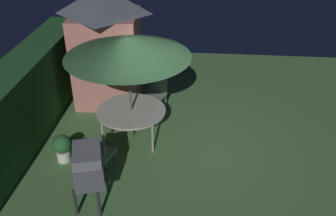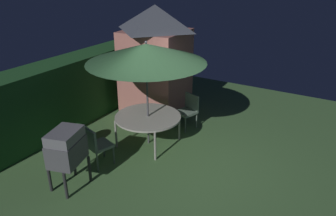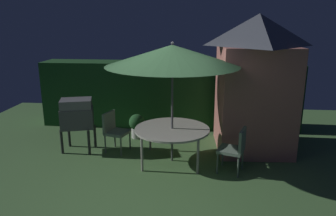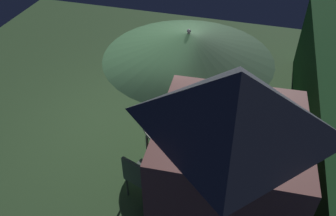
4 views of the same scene
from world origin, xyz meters
The scene contains 9 objects.
ground_plane centered at (0.00, 0.00, 0.00)m, with size 11.00×11.00×0.00m, color #47703D.
hedge_backdrop centered at (0.00, 3.50, 0.89)m, with size 7.00×0.87×1.77m.
garden_shed centered at (2.04, 1.98, 1.54)m, with size 1.75×1.80×3.01m.
patio_table centered at (0.27, 1.08, 0.68)m, with size 1.55×1.55×0.72m.
patio_umbrella centered at (0.27, 1.08, 2.21)m, with size 2.64×2.64×2.48m.
bbq_grill centered at (-1.88, 1.44, 0.85)m, with size 0.81×0.67×1.20m.
chair_near_shed centered at (-1.07, 1.49, 0.52)m, with size 0.58×0.58×0.90m.
chair_far_side centered at (1.53, 0.66, 0.52)m, with size 0.59×0.58×0.90m.
potted_plant_by_shed centered at (-0.72, 2.38, 0.34)m, with size 0.40×0.40×0.61m.
Camera 2 is at (-5.38, -2.83, 3.93)m, focal length 34.69 mm.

